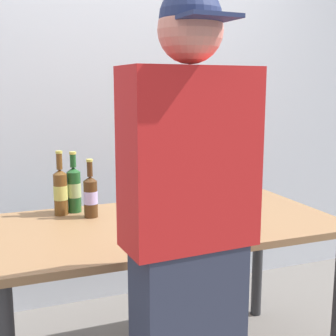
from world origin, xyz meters
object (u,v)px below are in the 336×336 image
Objects in this scene: beer_bottle_green at (74,188)px; coffee_mug at (239,222)px; beer_bottle_brown at (91,195)px; laptop at (206,201)px; person_figure at (189,252)px; beer_bottle_amber at (60,190)px.

beer_bottle_green is 0.83m from coffee_mug.
beer_bottle_brown is at bearing -64.44° from beer_bottle_green.
laptop is at bearing 86.83° from coffee_mug.
person_figure reaches higher than beer_bottle_green.
beer_bottle_green is at bearing 162.78° from laptop.
person_figure is at bearing -79.07° from beer_bottle_brown.
laptop is at bearing -17.22° from beer_bottle_green.
laptop is 0.58m from beer_bottle_brown.
coffee_mug is (0.55, -0.44, -0.06)m from beer_bottle_brown.
beer_bottle_green is 0.18× the size of person_figure.
beer_bottle_amber reaches higher than beer_bottle_brown.
coffee_mug is at bearing -93.17° from laptop.
beer_bottle_green is (0.07, 0.03, -0.00)m from beer_bottle_amber.
beer_bottle_green is at bearing 115.56° from beer_bottle_brown.
beer_bottle_amber reaches higher than beer_bottle_green.
coffee_mug is (0.68, -0.54, -0.08)m from beer_bottle_amber.
beer_bottle_amber is 0.08m from beer_bottle_green.
person_figure is 15.25× the size of coffee_mug.
laptop is 0.66m from beer_bottle_green.
beer_bottle_green is (-0.63, 0.19, 0.08)m from laptop.
laptop is 1.32× the size of beer_bottle_green.
beer_bottle_brown is 2.53× the size of coffee_mug.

